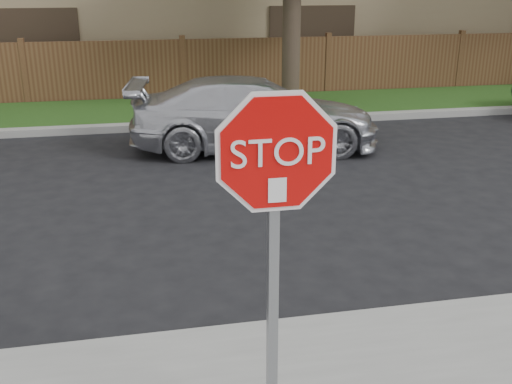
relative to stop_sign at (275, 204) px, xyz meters
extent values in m
plane|color=black|center=(0.52, 1.48, -1.83)|extent=(90.00, 90.00, 0.00)
cube|color=gray|center=(0.52, 9.63, -1.75)|extent=(70.00, 0.30, 0.15)
cube|color=#1E4714|center=(0.52, 11.28, -1.77)|extent=(70.00, 3.00, 0.12)
cube|color=#50301C|center=(0.52, 12.88, -1.03)|extent=(70.00, 0.12, 1.60)
cylinder|color=#382B21|center=(3.02, 11.18, 0.13)|extent=(0.44, 0.44, 3.92)
cube|color=gray|center=(0.00, 0.05, -0.58)|extent=(0.06, 0.06, 2.30)
cylinder|color=white|center=(0.00, -0.02, 0.32)|extent=(1.01, 0.02, 1.01)
cylinder|color=#C20907|center=(0.00, -0.03, 0.32)|extent=(0.93, 0.02, 0.93)
cube|color=white|center=(0.00, -0.05, 0.10)|extent=(0.11, 0.00, 0.15)
imported|color=silver|center=(1.41, 7.68, -1.15)|extent=(4.87, 2.46, 1.36)
camera|label=1|loc=(-0.78, -3.24, 1.26)|focal=42.00mm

